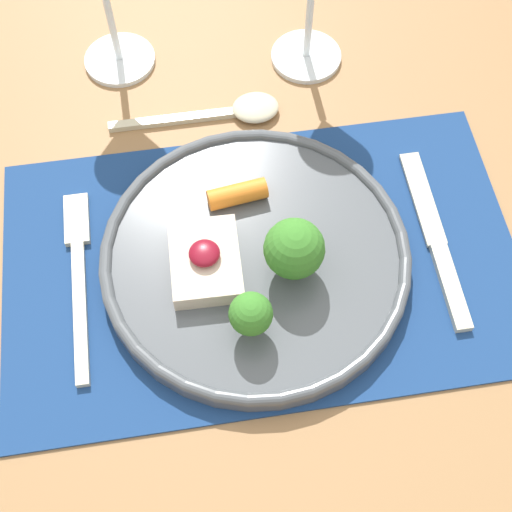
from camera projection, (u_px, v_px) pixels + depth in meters
ground_plane at (259, 453)px, 1.36m from camera, size 8.00×8.00×0.00m
dining_table at (261, 301)px, 0.76m from camera, size 1.44×1.07×0.77m
placemat at (262, 262)px, 0.69m from camera, size 0.49×0.30×0.00m
dinner_plate at (256, 260)px, 0.67m from camera, size 0.29×0.29×0.08m
fork at (79, 270)px, 0.68m from camera, size 0.02×0.20×0.01m
knife at (438, 249)px, 0.69m from camera, size 0.02×0.20×0.01m
spoon at (236, 110)px, 0.77m from camera, size 0.18×0.04×0.01m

